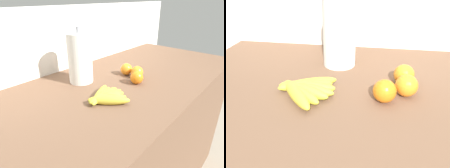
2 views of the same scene
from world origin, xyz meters
TOP-DOWN VIEW (x-y plane):
  - counter at (0.00, 0.00)m, footprint 1.55×0.75m
  - wall_back at (0.00, 0.40)m, footprint 1.95×0.06m
  - banana_bunch at (-0.31, -0.08)m, footprint 0.19×0.21m
  - orange_far_right at (-0.07, -0.08)m, footprint 0.07×0.07m
  - orange_back_left at (-0.00, 0.04)m, footprint 0.07×0.07m
  - orange_back_right at (0.00, -0.04)m, footprint 0.07×0.07m
  - paper_towel_roll at (-0.23, 0.16)m, footprint 0.12×0.12m

SIDE VIEW (x-z plane):
  - counter at x=0.00m, z-range 0.00..0.93m
  - wall_back at x=0.00m, z-range 0.00..1.30m
  - banana_bunch at x=-0.31m, z-range 0.93..0.97m
  - orange_back_left at x=0.00m, z-range 0.93..1.00m
  - orange_back_right at x=0.00m, z-range 0.93..1.00m
  - orange_far_right at x=-0.07m, z-range 0.93..1.00m
  - paper_towel_roll at x=-0.23m, z-range 0.92..1.20m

